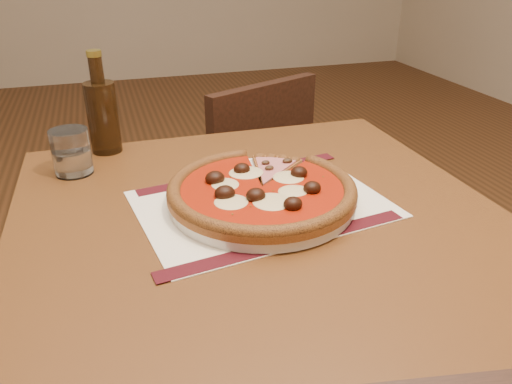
# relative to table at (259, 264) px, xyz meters

# --- Properties ---
(table) EXTENTS (0.81, 0.81, 0.75)m
(table) POSITION_rel_table_xyz_m (0.00, 0.00, 0.00)
(table) COLOR brown
(table) RESTS_ON ground
(chair_far) EXTENTS (0.50, 0.50, 0.81)m
(chair_far) POSITION_rel_table_xyz_m (0.16, 0.68, -0.19)
(chair_far) COLOR black
(chair_far) RESTS_ON ground
(placemat) EXTENTS (0.45, 0.35, 0.00)m
(placemat) POSITION_rel_table_xyz_m (0.01, 0.03, 0.10)
(placemat) COLOR white
(placemat) RESTS_ON table
(plate) EXTENTS (0.31, 0.31, 0.02)m
(plate) POSITION_rel_table_xyz_m (0.01, 0.03, 0.11)
(plate) COLOR white
(plate) RESTS_ON placemat
(pizza) EXTENTS (0.32, 0.32, 0.04)m
(pizza) POSITION_rel_table_xyz_m (0.01, 0.03, 0.13)
(pizza) COLOR #9F5D26
(pizza) RESTS_ON plate
(ham_slice) EXTENTS (0.11, 0.13, 0.02)m
(ham_slice) POSITION_rel_table_xyz_m (0.07, 0.11, 0.13)
(ham_slice) COLOR #9F5D26
(ham_slice) RESTS_ON plate
(water_glass) EXTENTS (0.09, 0.09, 0.09)m
(water_glass) POSITION_rel_table_xyz_m (-0.29, 0.26, 0.15)
(water_glass) COLOR white
(water_glass) RESTS_ON table
(bottle) EXTENTS (0.06, 0.06, 0.21)m
(bottle) POSITION_rel_table_xyz_m (-0.23, 0.36, 0.18)
(bottle) COLOR #36200D
(bottle) RESTS_ON table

